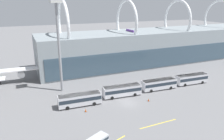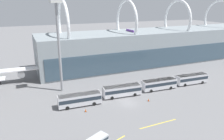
{
  "view_description": "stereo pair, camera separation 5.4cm",
  "coord_description": "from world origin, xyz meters",
  "px_view_note": "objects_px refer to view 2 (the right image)",
  "views": [
    {
      "loc": [
        -25.22,
        -47.48,
        26.17
      ],
      "look_at": [
        2.7,
        17.41,
        4.0
      ],
      "focal_mm": 35.0,
      "sensor_mm": 36.0,
      "label": 1
    },
    {
      "loc": [
        -25.17,
        -47.5,
        26.17
      ],
      "look_at": [
        2.7,
        17.41,
        4.0
      ],
      "focal_mm": 35.0,
      "sensor_mm": 36.0,
      "label": 2
    }
  ],
  "objects_px": {
    "airliner_at_gate_far": "(116,46)",
    "shuttle_bus_0": "(80,99)",
    "shuttle_bus_3": "(192,78)",
    "floodlight_mast": "(58,34)",
    "shuttle_bus_1": "(122,90)",
    "shuttle_bus_2": "(159,84)",
    "traffic_cone_1": "(86,110)",
    "traffic_cone_0": "(149,100)"
  },
  "relations": [
    {
      "from": "shuttle_bus_2",
      "to": "floodlight_mast",
      "type": "bearing_deg",
      "value": 161.71
    },
    {
      "from": "airliner_at_gate_far",
      "to": "traffic_cone_1",
      "type": "xyz_separation_m",
      "value": [
        -29.69,
        -47.09,
        -5.14
      ]
    },
    {
      "from": "shuttle_bus_0",
      "to": "floodlight_mast",
      "type": "bearing_deg",
      "value": 104.13
    },
    {
      "from": "floodlight_mast",
      "to": "traffic_cone_0",
      "type": "bearing_deg",
      "value": -39.32
    },
    {
      "from": "shuttle_bus_1",
      "to": "shuttle_bus_2",
      "type": "distance_m",
      "value": 12.76
    },
    {
      "from": "traffic_cone_0",
      "to": "shuttle_bus_0",
      "type": "bearing_deg",
      "value": 165.03
    },
    {
      "from": "airliner_at_gate_far",
      "to": "shuttle_bus_2",
      "type": "distance_m",
      "value": 42.54
    },
    {
      "from": "airliner_at_gate_far",
      "to": "floodlight_mast",
      "type": "distance_m",
      "value": 46.63
    },
    {
      "from": "shuttle_bus_0",
      "to": "airliner_at_gate_far",
      "type": "bearing_deg",
      "value": 58.08
    },
    {
      "from": "airliner_at_gate_far",
      "to": "shuttle_bus_3",
      "type": "xyz_separation_m",
      "value": [
        8.19,
        -42.3,
        -3.65
      ]
    },
    {
      "from": "shuttle_bus_1",
      "to": "traffic_cone_1",
      "type": "bearing_deg",
      "value": -154.17
    },
    {
      "from": "traffic_cone_0",
      "to": "shuttle_bus_1",
      "type": "bearing_deg",
      "value": 132.27
    },
    {
      "from": "shuttle_bus_0",
      "to": "traffic_cone_0",
      "type": "distance_m",
      "value": 18.77
    },
    {
      "from": "shuttle_bus_2",
      "to": "shuttle_bus_3",
      "type": "relative_size",
      "value": 1.0
    },
    {
      "from": "shuttle_bus_1",
      "to": "floodlight_mast",
      "type": "bearing_deg",
      "value": 148.5
    },
    {
      "from": "shuttle_bus_3",
      "to": "floodlight_mast",
      "type": "relative_size",
      "value": 0.43
    },
    {
      "from": "floodlight_mast",
      "to": "traffic_cone_1",
      "type": "bearing_deg",
      "value": -80.13
    },
    {
      "from": "traffic_cone_0",
      "to": "shuttle_bus_2",
      "type": "bearing_deg",
      "value": 38.46
    },
    {
      "from": "shuttle_bus_2",
      "to": "shuttle_bus_3",
      "type": "height_order",
      "value": "same"
    },
    {
      "from": "airliner_at_gate_far",
      "to": "shuttle_bus_2",
      "type": "relative_size",
      "value": 3.19
    },
    {
      "from": "floodlight_mast",
      "to": "traffic_cone_1",
      "type": "relative_size",
      "value": 32.36
    },
    {
      "from": "shuttle_bus_0",
      "to": "shuttle_bus_1",
      "type": "bearing_deg",
      "value": 7.46
    },
    {
      "from": "shuttle_bus_0",
      "to": "traffic_cone_0",
      "type": "relative_size",
      "value": 15.53
    },
    {
      "from": "airliner_at_gate_far",
      "to": "traffic_cone_0",
      "type": "height_order",
      "value": "airliner_at_gate_far"
    },
    {
      "from": "shuttle_bus_2",
      "to": "traffic_cone_0",
      "type": "distance_m",
      "value": 9.63
    },
    {
      "from": "floodlight_mast",
      "to": "traffic_cone_0",
      "type": "distance_m",
      "value": 31.44
    },
    {
      "from": "shuttle_bus_1",
      "to": "shuttle_bus_3",
      "type": "xyz_separation_m",
      "value": [
        25.51,
        -0.1,
        0.0
      ]
    },
    {
      "from": "traffic_cone_1",
      "to": "shuttle_bus_1",
      "type": "bearing_deg",
      "value": 21.57
    },
    {
      "from": "shuttle_bus_1",
      "to": "shuttle_bus_0",
      "type": "bearing_deg",
      "value": -171.2
    },
    {
      "from": "shuttle_bus_3",
      "to": "floodlight_mast",
      "type": "distance_m",
      "value": 44.86
    },
    {
      "from": "shuttle_bus_2",
      "to": "traffic_cone_1",
      "type": "distance_m",
      "value": 25.65
    },
    {
      "from": "shuttle_bus_3",
      "to": "traffic_cone_1",
      "type": "xyz_separation_m",
      "value": [
        -37.88,
        -4.79,
        -1.49
      ]
    },
    {
      "from": "shuttle_bus_0",
      "to": "shuttle_bus_3",
      "type": "relative_size",
      "value": 1.0
    },
    {
      "from": "shuttle_bus_0",
      "to": "floodlight_mast",
      "type": "xyz_separation_m",
      "value": [
        -2.36,
        11.9,
        15.54
      ]
    },
    {
      "from": "airliner_at_gate_far",
      "to": "shuttle_bus_0",
      "type": "distance_m",
      "value": 52.78
    },
    {
      "from": "shuttle_bus_1",
      "to": "floodlight_mast",
      "type": "distance_m",
      "value": 24.25
    },
    {
      "from": "shuttle_bus_0",
      "to": "shuttle_bus_3",
      "type": "xyz_separation_m",
      "value": [
        38.27,
        0.91,
        0.0
      ]
    },
    {
      "from": "shuttle_bus_1",
      "to": "shuttle_bus_3",
      "type": "bearing_deg",
      "value": 4.05
    },
    {
      "from": "airliner_at_gate_far",
      "to": "shuttle_bus_0",
      "type": "xyz_separation_m",
      "value": [
        -30.08,
        -43.21,
        -3.65
      ]
    },
    {
      "from": "airliner_at_gate_far",
      "to": "shuttle_bus_1",
      "type": "xyz_separation_m",
      "value": [
        -17.33,
        -42.2,
        -3.65
      ]
    },
    {
      "from": "shuttle_bus_0",
      "to": "shuttle_bus_1",
      "type": "relative_size",
      "value": 1.0
    },
    {
      "from": "shuttle_bus_2",
      "to": "floodlight_mast",
      "type": "distance_m",
      "value": 33.69
    }
  ]
}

